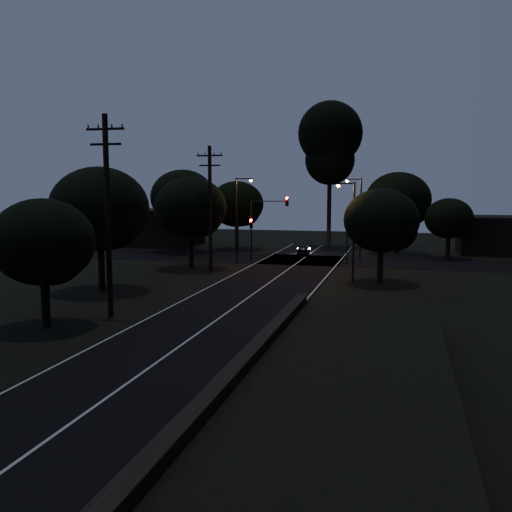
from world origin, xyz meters
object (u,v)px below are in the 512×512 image
Objects in this scene: signal_right at (347,234)px; streetlight_c at (351,224)px; signal_mast at (268,217)px; car at (303,250)px; signal_left at (251,232)px; utility_pole_mid at (108,213)px; streetlight_b at (359,213)px; streetlight_a at (238,214)px; utility_pole_far at (210,207)px; tall_pine at (330,142)px.

streetlight_c is at bearing -82.98° from signal_right.
signal_mast reaches higher than car.
signal_left is at bearing 49.49° from car.
utility_pole_mid is 1.47× the size of streetlight_c.
streetlight_b is (9.91, 4.01, 1.80)m from signal_left.
signal_right is at bearing 0.00° from signal_left.
car is (-5.15, 6.01, -2.28)m from signal_right.
streetlight_c is (11.14, -8.00, -0.29)m from streetlight_a.
utility_pole_far is at bearing 62.19° from car.
car is (4.76, 8.00, -4.08)m from streetlight_a.
car is at bearing 59.26° from streetlight_a.
signal_left is 0.51× the size of streetlight_a.
car is at bearing 161.14° from streetlight_b.
streetlight_b is 7.41m from car.
streetlight_b is 1.07× the size of streetlight_c.
tall_pine reaches higher than utility_pole_mid.
utility_pole_far is 1.31× the size of streetlight_b.
streetlight_b is at bearing 25.99° from signal_mast.
tall_pine is 2.75× the size of signal_mast.
utility_pole_far is 2.56× the size of signal_right.
tall_pine reaches higher than streetlight_a.
signal_right is 0.55× the size of streetlight_c.
utility_pole_far is 25.01m from tall_pine.
tall_pine is 18.15m from signal_right.
utility_pole_mid is 19.15m from streetlight_c.
signal_left is 7.60m from car.
car is at bearing 68.73° from utility_pole_far.
tall_pine is 19.72m from streetlight_a.
streetlight_a is 13.72m from streetlight_c.
utility_pole_mid is 31.90m from car.
streetlight_b is (4.31, -11.00, -7.75)m from tall_pine.
utility_pole_far is at bearing -106.93° from tall_pine.
utility_pole_far reaches higher than streetlight_c.
tall_pine reaches higher than utility_pole_far.
utility_pole_far is 3.23× the size of car.
signal_right is (10.60, 24.99, -2.90)m from utility_pole_mid.
tall_pine reaches higher than streetlight_c.
utility_pole_far reaches higher than streetlight_a.
signal_mast is at bearing 131.19° from streetlight_c.
streetlight_c reaches higher than signal_left.
streetlight_c is (0.52, -14.00, -0.29)m from streetlight_b.
signal_mast is (-7.51, 0.00, 1.50)m from signal_right.
tall_pine is 2.15× the size of streetlight_b.
utility_pole_mid is at bearing -112.99° from signal_right.
signal_mast is at bearing -104.62° from tall_pine.
signal_left and signal_right have the same top height.
utility_pole_mid is 3.38× the size of car.
streetlight_a is at bearing 52.72° from car.
streetlight_c is at bearing 51.74° from utility_pole_mid.
signal_mast is 1.92× the size of car.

